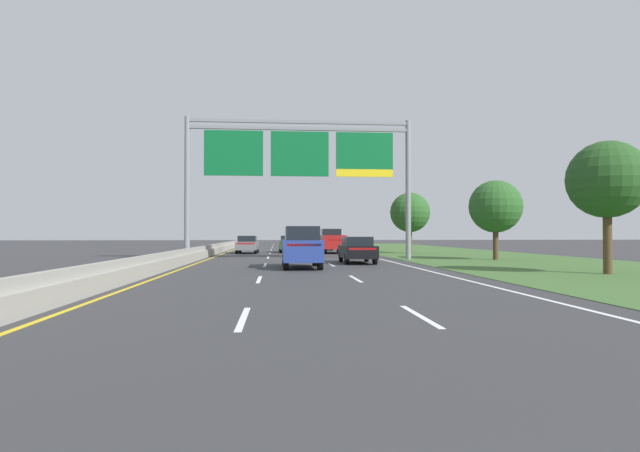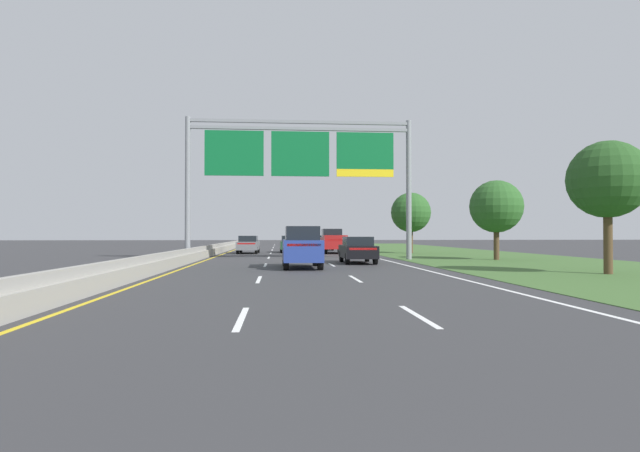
# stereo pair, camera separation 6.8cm
# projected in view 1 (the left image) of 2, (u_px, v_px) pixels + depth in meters

# --- Properties ---
(ground_plane) EXTENTS (220.00, 220.00, 0.00)m
(ground_plane) POSITION_uv_depth(u_px,v_px,m) (295.00, 259.00, 35.09)
(ground_plane) COLOR #333335
(lane_striping) EXTENTS (11.96, 106.00, 0.01)m
(lane_striping) POSITION_uv_depth(u_px,v_px,m) (295.00, 260.00, 34.63)
(lane_striping) COLOR white
(lane_striping) RESTS_ON ground
(grass_verge_right) EXTENTS (14.00, 110.00, 0.02)m
(grass_verge_right) POSITION_uv_depth(u_px,v_px,m) (492.00, 258.00, 36.24)
(grass_verge_right) COLOR #3D602D
(grass_verge_right) RESTS_ON ground
(median_barrier_concrete) EXTENTS (0.60, 110.00, 0.85)m
(median_barrier_concrete) POSITION_uv_depth(u_px,v_px,m) (197.00, 254.00, 34.55)
(median_barrier_concrete) COLOR #99968E
(median_barrier_concrete) RESTS_ON ground
(overhead_sign_gantry) EXTENTS (15.06, 0.42, 9.42)m
(overhead_sign_gantry) POSITION_uv_depth(u_px,v_px,m) (300.00, 160.00, 34.00)
(overhead_sign_gantry) COLOR gray
(overhead_sign_gantry) RESTS_ON ground
(pickup_truck_red) EXTENTS (2.04, 5.42, 2.20)m
(pickup_truck_red) POSITION_uv_depth(u_px,v_px,m) (332.00, 241.00, 46.35)
(pickup_truck_red) COLOR maroon
(pickup_truck_red) RESTS_ON ground
(car_black_right_lane_sedan) EXTENTS (1.87, 4.42, 1.57)m
(car_black_right_lane_sedan) POSITION_uv_depth(u_px,v_px,m) (357.00, 249.00, 30.46)
(car_black_right_lane_sedan) COLOR black
(car_black_right_lane_sedan) RESTS_ON ground
(car_darkgreen_centre_lane_sedan) EXTENTS (1.90, 4.43, 1.57)m
(car_darkgreen_centre_lane_sedan) POSITION_uv_depth(u_px,v_px,m) (289.00, 244.00, 47.90)
(car_darkgreen_centre_lane_sedan) COLOR #193D23
(car_darkgreen_centre_lane_sedan) RESTS_ON ground
(car_grey_left_lane_sedan) EXTENTS (1.90, 4.43, 1.57)m
(car_grey_left_lane_sedan) POSITION_uv_depth(u_px,v_px,m) (248.00, 244.00, 45.82)
(car_grey_left_lane_sedan) COLOR slate
(car_grey_left_lane_sedan) RESTS_ON ground
(car_blue_centre_lane_suv) EXTENTS (1.93, 4.71, 2.11)m
(car_blue_centre_lane_suv) POSITION_uv_depth(u_px,v_px,m) (301.00, 246.00, 26.10)
(car_blue_centre_lane_suv) COLOR navy
(car_blue_centre_lane_suv) RESTS_ON ground
(car_navy_right_lane_sedan) EXTENTS (1.83, 4.40, 1.57)m
(car_navy_right_lane_sedan) POSITION_uv_depth(u_px,v_px,m) (323.00, 242.00, 54.88)
(car_navy_right_lane_sedan) COLOR #161E47
(car_navy_right_lane_sedan) RESTS_ON ground
(roadside_tree_near) EXTENTS (3.32, 3.32, 5.74)m
(roadside_tree_near) POSITION_uv_depth(u_px,v_px,m) (607.00, 180.00, 22.02)
(roadside_tree_near) COLOR #4C3823
(roadside_tree_near) RESTS_ON ground
(roadside_tree_mid) EXTENTS (3.49, 3.49, 5.30)m
(roadside_tree_mid) POSITION_uv_depth(u_px,v_px,m) (495.00, 207.00, 34.08)
(roadside_tree_mid) COLOR #4C3823
(roadside_tree_mid) RESTS_ON ground
(roadside_tree_far) EXTENTS (3.53, 3.53, 5.42)m
(roadside_tree_far) POSITION_uv_depth(u_px,v_px,m) (410.00, 213.00, 45.66)
(roadside_tree_far) COLOR #4C3823
(roadside_tree_far) RESTS_ON ground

